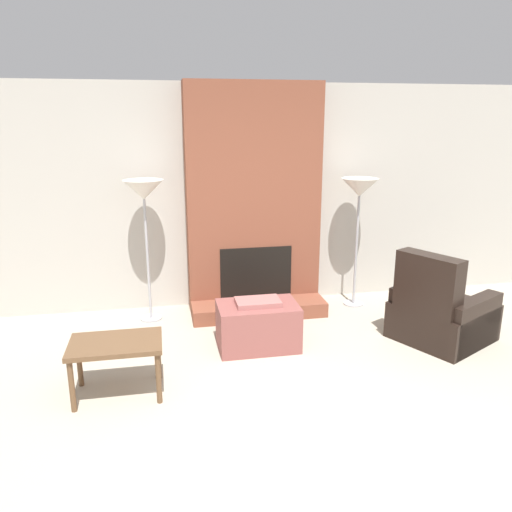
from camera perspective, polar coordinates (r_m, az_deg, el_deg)
name	(u,v)px	position (r m, az deg, el deg)	size (l,w,h in m)	color
ground_plane	(329,451)	(3.72, 8.36, -21.14)	(24.00, 24.00, 0.00)	#B2A893
wall_back	(250,197)	(5.97, -0.67, 6.77)	(8.10, 0.06, 2.60)	#BCB7AD
fireplace	(254,207)	(5.77, -0.27, 5.57)	(1.54, 0.72, 2.60)	brown
ottoman	(258,325)	(4.97, 0.21, -7.90)	(0.78, 0.50, 0.50)	#8C4C47
armchair	(439,315)	(5.43, 20.17, -6.35)	(1.13, 1.11, 0.95)	black
side_table	(116,349)	(4.26, -15.72, -10.19)	(0.74, 0.48, 0.47)	brown
floor_lamp_left	(144,196)	(5.47, -12.70, 6.76)	(0.43, 0.43, 1.58)	#ADADB2
floor_lamp_right	(359,192)	(5.92, 11.74, 7.12)	(0.43, 0.43, 1.54)	#ADADB2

